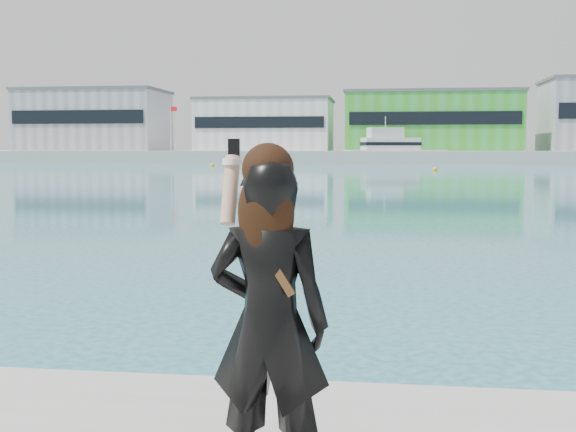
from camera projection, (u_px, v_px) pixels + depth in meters
The scene contains 10 objects.
far_quay at pixel (386, 156), 132.48m from camera, with size 320.00×40.00×2.00m, color #9E9E99.
warehouse_grey_left at pixel (95, 120), 137.14m from camera, with size 26.52×16.36×11.50m.
warehouse_white at pixel (266, 125), 132.86m from camera, with size 24.48×15.35×9.50m.
warehouse_green at pixel (431, 121), 128.83m from camera, with size 30.60×16.36×10.50m.
flagpole_left at pixel (171, 125), 128.10m from camera, with size 1.28×0.16×8.00m.
flagpole_right at pixel (520, 124), 120.15m from camera, with size 1.28×0.16×8.00m.
motor_yacht at pixel (393, 150), 117.74m from camera, with size 16.94×9.18×7.62m.
buoy_near at pixel (435, 171), 79.73m from camera, with size 0.50×0.50×0.50m, color yellow.
buoy_far at pixel (212, 166), 100.09m from camera, with size 0.50×0.50×0.50m, color yellow.
woman at pixel (269, 314), 3.56m from camera, with size 0.62×0.42×1.75m.
Camera 1 is at (-0.11, -4.13, 2.50)m, focal length 45.00 mm.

